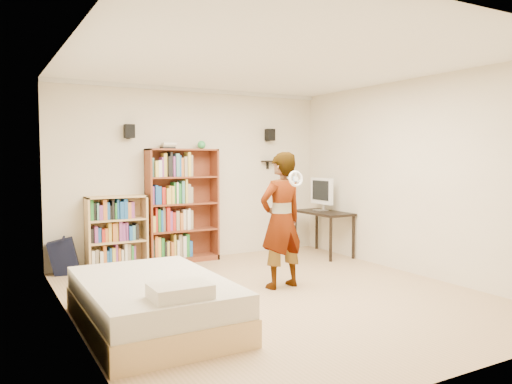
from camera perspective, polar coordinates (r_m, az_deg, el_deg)
ground at (r=5.98m, az=2.33°, el=-11.72°), size 4.50×5.00×0.01m
room_shell at (r=5.76m, az=2.38°, el=5.40°), size 4.52×5.02×2.71m
crown_molding at (r=5.85m, az=2.41°, el=14.33°), size 4.50×5.00×0.06m
speaker_left at (r=7.57m, az=-14.28°, el=6.75°), size 0.14×0.12×0.20m
speaker_right at (r=8.52m, az=1.61°, el=6.55°), size 0.14×0.12×0.20m
wall_shelf at (r=8.52m, az=1.57°, el=3.53°), size 0.25×0.16×0.02m
tall_bookshelf at (r=7.78m, az=-8.38°, el=-1.54°), size 1.10×0.32×1.75m
low_bookshelf at (r=7.52m, az=-15.63°, el=-4.47°), size 0.85×0.32×1.06m
computer_desk at (r=8.37m, az=7.69°, el=-4.68°), size 0.53×1.06×0.72m
imac at (r=8.44m, az=7.41°, el=-0.26°), size 0.18×0.56×0.55m
daybed at (r=4.96m, az=-11.69°, el=-11.65°), size 1.27×1.96×0.58m
person at (r=6.18m, az=2.91°, el=-3.24°), size 0.65×0.47×1.68m
wii_wheel at (r=5.87m, az=4.57°, el=1.51°), size 0.20×0.07×0.20m
navy_bag at (r=7.42m, az=-21.14°, el=-6.88°), size 0.42×0.32×0.51m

